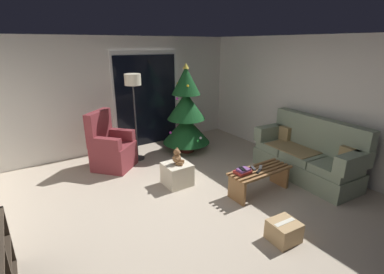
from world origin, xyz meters
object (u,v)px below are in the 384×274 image
(floor_lamp, at_px, (133,88))
(cell_phone, at_px, (242,169))
(remote_graphite, at_px, (253,168))
(remote_black, at_px, (259,171))
(cardboard_box_taped_mid_floor, at_px, (284,231))
(armchair, at_px, (111,148))
(christmas_tree, at_px, (186,114))
(ottoman, at_px, (177,174))
(remote_silver, at_px, (261,167))
(teddy_bear_chestnut, at_px, (177,157))
(book_stack, at_px, (243,171))
(coffee_table, at_px, (260,177))
(couch, at_px, (308,156))

(floor_lamp, bearing_deg, cell_phone, -72.09)
(remote_graphite, distance_m, cell_phone, 0.29)
(remote_black, distance_m, cardboard_box_taped_mid_floor, 1.13)
(cell_phone, xyz_separation_m, armchair, (-1.35, 2.25, -0.10))
(cell_phone, height_order, cardboard_box_taped_mid_floor, cell_phone)
(remote_black, relative_size, cardboard_box_taped_mid_floor, 0.42)
(remote_black, bearing_deg, armchair, 10.29)
(christmas_tree, distance_m, floor_lamp, 1.29)
(armchair, relative_size, ottoman, 2.57)
(remote_silver, xyz_separation_m, christmas_tree, (-0.05, 2.20, 0.45))
(christmas_tree, bearing_deg, floor_lamp, 170.71)
(teddy_bear_chestnut, height_order, cardboard_box_taped_mid_floor, teddy_bear_chestnut)
(teddy_bear_chestnut, bearing_deg, remote_graphite, -44.64)
(ottoman, relative_size, teddy_bear_chestnut, 1.54)
(remote_silver, relative_size, remote_graphite, 1.00)
(remote_black, xyz_separation_m, remote_graphite, (0.01, 0.13, 0.00))
(christmas_tree, xyz_separation_m, teddy_bear_chestnut, (-0.97, -1.26, -0.36))
(cell_phone, distance_m, armchair, 2.63)
(remote_black, xyz_separation_m, floor_lamp, (-1.04, 2.47, 1.08))
(book_stack, bearing_deg, christmas_tree, 81.62)
(remote_silver, bearing_deg, ottoman, -170.55)
(remote_silver, relative_size, cardboard_box_taped_mid_floor, 0.42)
(coffee_table, xyz_separation_m, ottoman, (-0.99, 0.98, -0.08))
(christmas_tree, height_order, armchair, christmas_tree)
(remote_graphite, xyz_separation_m, teddy_bear_chestnut, (-0.90, 0.89, 0.08))
(remote_black, relative_size, armchair, 0.14)
(remote_graphite, xyz_separation_m, floor_lamp, (-1.04, 2.33, 1.08))
(remote_silver, relative_size, cell_phone, 1.08)
(christmas_tree, relative_size, ottoman, 4.46)
(remote_black, distance_m, remote_silver, 0.15)
(remote_graphite, relative_size, cell_phone, 1.08)
(remote_graphite, distance_m, book_stack, 0.25)
(armchair, bearing_deg, coffee_table, -53.39)
(cardboard_box_taped_mid_floor, bearing_deg, teddy_bear_chestnut, 100.48)
(remote_graphite, xyz_separation_m, ottoman, (-0.91, 0.90, -0.23))
(remote_silver, distance_m, christmas_tree, 2.24)
(coffee_table, xyz_separation_m, christmas_tree, (-0.01, 2.24, 0.60))
(remote_silver, distance_m, floor_lamp, 2.86)
(cell_phone, distance_m, cardboard_box_taped_mid_floor, 1.15)
(remote_graphite, xyz_separation_m, armchair, (-1.63, 2.21, -0.02))
(remote_silver, height_order, book_stack, book_stack)
(couch, xyz_separation_m, remote_black, (-1.27, -0.01, 0.03))
(remote_black, xyz_separation_m, armchair, (-1.62, 2.35, -0.02))
(book_stack, bearing_deg, armchair, 121.57)
(remote_graphite, xyz_separation_m, cardboard_box_taped_mid_floor, (-0.54, -1.09, -0.30))
(remote_black, relative_size, remote_silver, 1.00)
(coffee_table, distance_m, christmas_tree, 2.31)
(remote_graphite, height_order, cardboard_box_taped_mid_floor, remote_graphite)
(cardboard_box_taped_mid_floor, bearing_deg, couch, 28.39)
(cardboard_box_taped_mid_floor, bearing_deg, coffee_table, 58.67)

